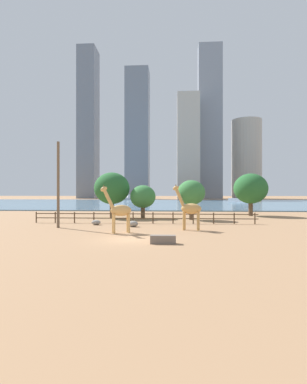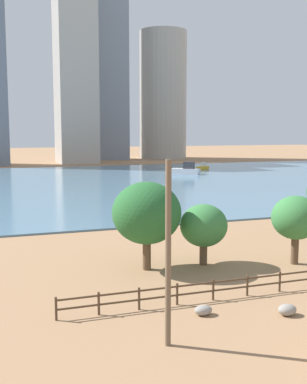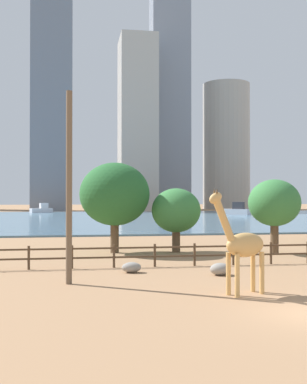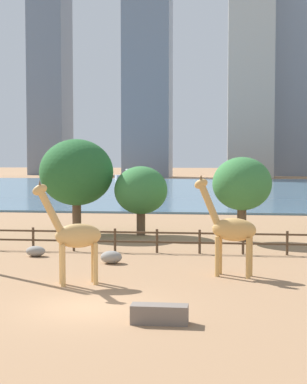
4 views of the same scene
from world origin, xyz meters
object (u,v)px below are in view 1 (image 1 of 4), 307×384
boulder_by_pole (96,222)px  tree_center_broad (112,188)px  giraffe_companion (190,208)px  boat_ferry (256,199)px  utility_pole (58,185)px  tree_left_small (191,193)px  boat_sailboat (238,199)px  tree_left_large (143,197)px  giraffe_tall (119,210)px  boat_tug (128,198)px  boulder_near_fence (133,224)px  tree_right_tall (251,189)px  feeding_trough (163,239)px

boulder_by_pole → tree_center_broad: size_ratio=0.16×
giraffe_companion → boat_ferry: bearing=-96.9°
utility_pole → tree_left_small: 17.31m
giraffe_companion → boat_sailboat: bearing=-93.2°
giraffe_companion → boat_ferry: giraffe_companion is taller
boulder_by_pole → tree_left_large: tree_left_large is taller
boulder_by_pole → tree_left_large: 10.50m
giraffe_tall → boat_tug: bearing=-104.2°
tree_center_broad → boat_tug: (-11.34, 92.43, -3.16)m
tree_center_broad → boat_ferry: size_ratio=1.54×
giraffe_tall → giraffe_companion: giraffe_companion is taller
tree_left_small → giraffe_tall: bearing=-118.1°
boulder_near_fence → boat_ferry: 97.78m
tree_right_tall → boat_tug: (-32.06, 87.53, -3.17)m
feeding_trough → tree_center_broad: bearing=110.7°
boat_ferry → tree_left_large: bearing=28.8°
feeding_trough → tree_right_tall: tree_right_tall is taller
tree_right_tall → boat_sailboat: bearing=79.5°
giraffe_companion → tree_left_small: tree_left_small is taller
giraffe_companion → boat_sailboat: size_ratio=0.68×
boulder_by_pole → giraffe_tall: bearing=-59.8°
feeding_trough → giraffe_companion: bearing=73.5°
boulder_near_fence → tree_center_broad: size_ratio=0.16×
boulder_near_fence → boulder_by_pole: boulder_near_fence is taller
tree_center_broad → boat_sailboat: (32.45, 68.06, -3.02)m
tree_right_tall → giraffe_tall: bearing=-129.0°
boulder_by_pole → utility_pole: bearing=-138.3°
boulder_near_fence → giraffe_companion: bearing=-22.7°
giraffe_companion → utility_pole: utility_pole is taller
tree_left_small → boulder_near_fence: bearing=-127.7°
boat_sailboat → tree_center_broad: bearing=104.2°
giraffe_tall → feeding_trough: giraffe_tall is taller
tree_left_small → boat_ferry: bearing=69.3°
feeding_trough → boulder_near_fence: bearing=108.9°
giraffe_companion → tree_left_large: size_ratio=0.96×
boat_sailboat → giraffe_tall: bearing=110.9°
giraffe_companion → tree_left_small: 11.14m
feeding_trough → tree_left_large: (-3.50, 20.90, 2.70)m
giraffe_companion → boat_sailboat: giraffe_companion is taller
boat_tug → boulder_by_pole: bearing=72.9°
tree_left_large → boat_ferry: 87.99m
boat_sailboat → feeding_trough: bearing=114.4°
boulder_near_fence → feeding_trough: (3.48, -10.17, -0.01)m
tree_center_broad → boat_sailboat: 75.46m
giraffe_companion → boulder_by_pole: (-10.13, 3.99, -1.80)m
feeding_trough → utility_pole: bearing=141.2°
boat_tug → boat_ferry: bearing=142.7°
giraffe_tall → boat_sailboat: size_ratio=0.66×
giraffe_companion → tree_left_small: size_ratio=0.85×
giraffe_companion → boulder_by_pole: giraffe_companion is taller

